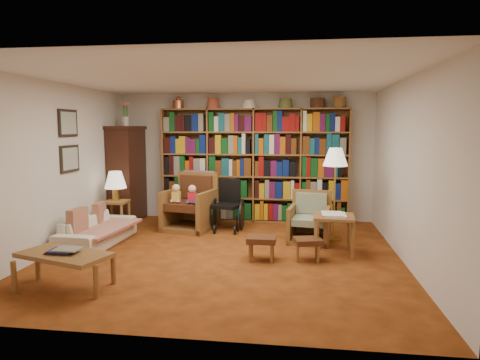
% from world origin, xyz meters
% --- Properties ---
extents(floor, '(5.00, 5.00, 0.00)m').
position_xyz_m(floor, '(0.00, 0.00, 0.00)').
color(floor, '#914216').
rests_on(floor, ground).
extents(ceiling, '(5.00, 5.00, 0.00)m').
position_xyz_m(ceiling, '(0.00, 0.00, 2.50)').
color(ceiling, white).
rests_on(ceiling, wall_back).
extents(wall_back, '(5.00, 0.00, 5.00)m').
position_xyz_m(wall_back, '(0.00, 2.50, 1.25)').
color(wall_back, silver).
rests_on(wall_back, floor).
extents(wall_front, '(5.00, 0.00, 5.00)m').
position_xyz_m(wall_front, '(0.00, -2.50, 1.25)').
color(wall_front, silver).
rests_on(wall_front, floor).
extents(wall_left, '(0.00, 5.00, 5.00)m').
position_xyz_m(wall_left, '(-2.50, 0.00, 1.25)').
color(wall_left, silver).
rests_on(wall_left, floor).
extents(wall_right, '(0.00, 5.00, 5.00)m').
position_xyz_m(wall_right, '(2.50, 0.00, 1.25)').
color(wall_right, silver).
rests_on(wall_right, floor).
extents(bookshelf, '(3.60, 0.30, 2.42)m').
position_xyz_m(bookshelf, '(0.20, 2.33, 1.17)').
color(bookshelf, brown).
rests_on(bookshelf, floor).
extents(curio_cabinet, '(0.50, 0.95, 2.40)m').
position_xyz_m(curio_cabinet, '(-2.25, 2.00, 0.95)').
color(curio_cabinet, '#3A1A0F').
rests_on(curio_cabinet, floor).
extents(framed_pictures, '(0.03, 0.52, 0.97)m').
position_xyz_m(framed_pictures, '(-2.48, 0.30, 1.62)').
color(framed_pictures, black).
rests_on(framed_pictures, wall_left).
extents(sofa, '(1.60, 0.68, 0.46)m').
position_xyz_m(sofa, '(-2.05, 0.26, 0.23)').
color(sofa, beige).
rests_on(sofa, floor).
extents(sofa_throw, '(0.88, 1.47, 0.04)m').
position_xyz_m(sofa_throw, '(-2.00, 0.26, 0.30)').
color(sofa_throw, beige).
rests_on(sofa_throw, sofa).
extents(cushion_left, '(0.15, 0.37, 0.36)m').
position_xyz_m(cushion_left, '(-2.18, 0.61, 0.45)').
color(cushion_left, maroon).
rests_on(cushion_left, sofa).
extents(cushion_right, '(0.15, 0.40, 0.39)m').
position_xyz_m(cushion_right, '(-2.18, -0.09, 0.45)').
color(cushion_right, maroon).
rests_on(cushion_right, sofa).
extents(side_table_lamp, '(0.42, 0.42, 0.54)m').
position_xyz_m(side_table_lamp, '(-2.15, 1.22, 0.40)').
color(side_table_lamp, brown).
rests_on(side_table_lamp, floor).
extents(table_lamp, '(0.39, 0.39, 0.53)m').
position_xyz_m(table_lamp, '(-2.15, 1.22, 0.89)').
color(table_lamp, '#BB903C').
rests_on(table_lamp, side_table_lamp).
extents(armchair_leather, '(0.98, 1.01, 1.03)m').
position_xyz_m(armchair_leather, '(-0.87, 1.57, 0.42)').
color(armchair_leather, brown).
rests_on(armchair_leather, floor).
extents(armchair_sage, '(0.74, 0.76, 0.80)m').
position_xyz_m(armchair_sage, '(1.25, 0.97, 0.31)').
color(armchair_sage, brown).
rests_on(armchair_sage, floor).
extents(wheelchair, '(0.57, 0.73, 0.92)m').
position_xyz_m(wheelchair, '(-0.19, 1.57, 0.42)').
color(wheelchair, black).
rests_on(wheelchair, floor).
extents(floor_lamp, '(0.40, 0.40, 1.51)m').
position_xyz_m(floor_lamp, '(1.65, 1.07, 1.30)').
color(floor_lamp, '#BB903C').
rests_on(floor_lamp, floor).
extents(side_table_papers, '(0.61, 0.61, 0.61)m').
position_xyz_m(side_table_papers, '(1.58, 0.24, 0.49)').
color(side_table_papers, brown).
rests_on(side_table_papers, floor).
extents(footstool_a, '(0.40, 0.34, 0.34)m').
position_xyz_m(footstool_a, '(0.57, -0.18, 0.27)').
color(footstool_a, '#4C2414').
rests_on(footstool_a, floor).
extents(footstool_b, '(0.43, 0.39, 0.31)m').
position_xyz_m(footstool_b, '(1.20, -0.11, 0.26)').
color(footstool_b, '#4C2414').
rests_on(footstool_b, floor).
extents(coffee_table, '(1.16, 0.81, 0.48)m').
position_xyz_m(coffee_table, '(-1.56, -1.54, 0.37)').
color(coffee_table, brown).
rests_on(coffee_table, floor).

